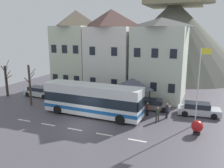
{
  "coord_description": "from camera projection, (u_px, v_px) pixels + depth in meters",
  "views": [
    {
      "loc": [
        10.81,
        -18.71,
        8.89
      ],
      "look_at": [
        0.89,
        5.71,
        2.94
      ],
      "focal_mm": 37.45,
      "sensor_mm": 36.0,
      "label": 1
    }
  ],
  "objects": [
    {
      "name": "bare_tree_00",
      "position": [
        30.0,
        85.0,
        28.28
      ],
      "size": [
        0.57,
        1.6,
        4.99
      ],
      "color": "#47382D",
      "rests_on": "ground_plane"
    },
    {
      "name": "pedestrian_00",
      "position": [
        139.0,
        107.0,
        25.16
      ],
      "size": [
        0.32,
        0.3,
        1.67
      ],
      "color": "black",
      "rests_on": "ground_plane"
    },
    {
      "name": "townhouse_00",
      "position": [
        77.0,
        51.0,
        35.41
      ],
      "size": [
        5.31,
        6.68,
        11.94
      ],
      "color": "beige",
      "rests_on": "ground_plane"
    },
    {
      "name": "pedestrian_03",
      "position": [
        158.0,
        113.0,
        23.45
      ],
      "size": [
        0.35,
        0.35,
        1.51
      ],
      "color": "#38332D",
      "rests_on": "ground_plane"
    },
    {
      "name": "parked_car_01",
      "position": [
        39.0,
        92.0,
        32.61
      ],
      "size": [
        4.6,
        2.18,
        1.34
      ],
      "rotation": [
        0.0,
        0.0,
        -0.07
      ],
      "color": "silver",
      "rests_on": "ground_plane"
    },
    {
      "name": "flagpole",
      "position": [
        199.0,
        82.0,
        21.77
      ],
      "size": [
        0.95,
        0.1,
        7.49
      ],
      "color": "silver",
      "rests_on": "ground_plane"
    },
    {
      "name": "transit_bus",
      "position": [
        92.0,
        100.0,
        24.96
      ],
      "size": [
        10.97,
        2.85,
        3.38
      ],
      "rotation": [
        0.0,
        0.0,
        -0.03
      ],
      "color": "silver",
      "rests_on": "ground_plane"
    },
    {
      "name": "townhouse_01",
      "position": [
        111.0,
        53.0,
        32.8
      ],
      "size": [
        6.2,
        5.63,
        11.83
      ],
      "color": "silver",
      "rests_on": "ground_plane"
    },
    {
      "name": "public_bench",
      "position": [
        141.0,
        101.0,
        29.01
      ],
      "size": [
        1.59,
        0.48,
        0.87
      ],
      "color": "#33473D",
      "rests_on": "ground_plane"
    },
    {
      "name": "harbour_buoy",
      "position": [
        197.0,
        127.0,
        20.48
      ],
      "size": [
        1.03,
        1.03,
        1.28
      ],
      "color": "black",
      "rests_on": "ground_plane"
    },
    {
      "name": "bus_shelter",
      "position": [
        133.0,
        83.0,
        27.08
      ],
      "size": [
        3.6,
        3.6,
        3.62
      ],
      "color": "#473D33",
      "rests_on": "ground_plane"
    },
    {
      "name": "bare_tree_01",
      "position": [
        6.0,
        80.0,
        32.41
      ],
      "size": [
        0.77,
        1.69,
        5.0
      ],
      "color": "#382D28",
      "rests_on": "ground_plane"
    },
    {
      "name": "ground_plane",
      "position": [
        82.0,
        125.0,
        22.84
      ],
      "size": [
        40.0,
        60.0,
        0.07
      ],
      "color": "#4E4851"
    },
    {
      "name": "townhouse_02",
      "position": [
        160.0,
        59.0,
        31.08
      ],
      "size": [
        6.51,
        7.01,
        10.66
      ],
      "color": "beige",
      "rests_on": "ground_plane"
    },
    {
      "name": "hilltop_castle",
      "position": [
        173.0,
        35.0,
        50.51
      ],
      "size": [
        32.19,
        32.19,
        21.52
      ],
      "color": "#5B5C53",
      "rests_on": "ground_plane"
    },
    {
      "name": "parked_car_00",
      "position": [
        153.0,
        104.0,
        27.05
      ],
      "size": [
        4.01,
        2.19,
        1.24
      ],
      "rotation": [
        0.0,
        0.0,
        0.11
      ],
      "color": "slate",
      "rests_on": "ground_plane"
    },
    {
      "name": "pedestrian_01",
      "position": [
        167.0,
        110.0,
        24.32
      ],
      "size": [
        0.31,
        0.36,
        1.65
      ],
      "color": "black",
      "rests_on": "ground_plane"
    },
    {
      "name": "parked_car_02",
      "position": [
        198.0,
        109.0,
        25.2
      ],
      "size": [
        4.53,
        2.24,
        1.39
      ],
      "rotation": [
        0.0,
        0.0,
        0.1
      ],
      "color": "silver",
      "rests_on": "ground_plane"
    },
    {
      "name": "pedestrian_02",
      "position": [
        147.0,
        108.0,
        25.03
      ],
      "size": [
        0.3,
        0.3,
        1.48
      ],
      "color": "black",
      "rests_on": "ground_plane"
    }
  ]
}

